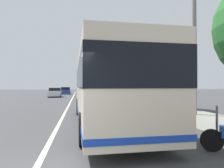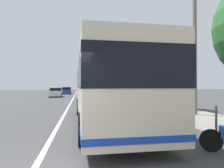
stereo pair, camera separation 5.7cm
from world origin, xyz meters
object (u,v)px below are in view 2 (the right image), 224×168
object	(u,v)px
roadside_tree_far_block	(124,63)
coach_bus	(106,85)
car_side_street	(56,93)
car_oncoming	(66,90)
utility_pole	(195,44)
roadside_tree_mid_block	(152,55)
car_behind_bus	(89,92)
car_ahead_same_lane	(67,91)

from	to	relation	value
roadside_tree_far_block	coach_bus	bearing A→B (deg)	164.73
car_side_street	car_oncoming	world-z (taller)	same
coach_bus	utility_pole	distance (m)	6.17
car_oncoming	roadside_tree_mid_block	size ratio (longest dim) A/B	0.67
utility_pole	car_behind_bus	bearing A→B (deg)	10.23
roadside_tree_mid_block	coach_bus	bearing A→B (deg)	143.67
car_ahead_same_lane	roadside_tree_mid_block	world-z (taller)	roadside_tree_mid_block
coach_bus	car_side_street	size ratio (longest dim) A/B	2.67
roadside_tree_mid_block	utility_pole	world-z (taller)	utility_pole
coach_bus	car_side_street	xyz separation A→B (m)	(25.45, 5.18, -1.09)
roadside_tree_far_block	car_behind_bus	bearing A→B (deg)	18.07
car_oncoming	utility_pole	xyz separation A→B (m)	(-43.49, -10.35, 3.55)
car_ahead_same_lane	car_oncoming	xyz separation A→B (m)	(7.32, 0.76, -0.01)
car_behind_bus	roadside_tree_mid_block	world-z (taller)	roadside_tree_mid_block
roadside_tree_mid_block	car_behind_bus	bearing A→B (deg)	10.37
car_oncoming	utility_pole	bearing A→B (deg)	17.35
car_side_street	car_oncoming	distance (m)	19.50
roadside_tree_far_block	utility_pole	world-z (taller)	utility_pole
car_side_street	car_behind_bus	bearing A→B (deg)	119.04
car_behind_bus	roadside_tree_mid_block	size ratio (longest dim) A/B	0.72
coach_bus	roadside_tree_far_block	bearing A→B (deg)	-16.41
car_oncoming	utility_pole	size ratio (longest dim) A/B	0.49
coach_bus	roadside_tree_mid_block	world-z (taller)	roadside_tree_mid_block
roadside_tree_far_block	car_side_street	bearing A→B (deg)	47.55
car_ahead_same_lane	coach_bus	bearing A→B (deg)	3.32
car_oncoming	roadside_tree_far_block	xyz separation A→B (m)	(-28.37, -9.40, 4.14)
coach_bus	car_oncoming	size ratio (longest dim) A/B	2.60
car_side_street	roadside_tree_mid_block	bearing A→B (deg)	26.11
car_oncoming	coach_bus	bearing A→B (deg)	10.15
car_behind_bus	car_ahead_same_lane	bearing A→B (deg)	25.34
coach_bus	utility_pole	xyz separation A→B (m)	(1.46, -5.48, 2.45)
utility_pole	car_side_street	bearing A→B (deg)	23.95
car_ahead_same_lane	roadside_tree_mid_block	distance (m)	32.71
car_behind_bus	utility_pole	size ratio (longest dim) A/B	0.52
car_side_street	utility_pole	world-z (taller)	utility_pole
car_behind_bus	utility_pole	bearing A→B (deg)	-172.16
car_ahead_same_lane	car_side_street	xyz separation A→B (m)	(-12.18, 1.07, 0.00)
car_side_street	roadside_tree_far_block	size ratio (longest dim) A/B	0.58
car_side_street	coach_bus	bearing A→B (deg)	10.40
car_behind_bus	roadside_tree_mid_block	distance (m)	23.12
car_behind_bus	roadside_tree_far_block	bearing A→B (deg)	-164.33
roadside_tree_mid_block	roadside_tree_far_block	distance (m)	10.26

